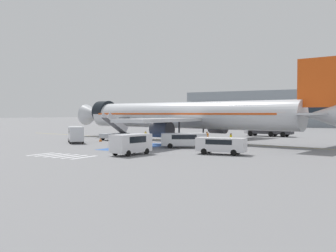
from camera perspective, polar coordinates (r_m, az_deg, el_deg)
ground_plane at (r=60.25m, az=3.43°, el=-2.23°), size 600.00×600.00×0.00m
apron_leadline_yellow at (r=60.74m, az=2.12°, el=-2.19°), size 80.51×12.95×0.01m
apron_stand_patch_blue at (r=50.41m, az=-4.41°, el=-3.03°), size 4.16×12.17×0.01m
apron_walkway_bar_0 at (r=43.32m, az=-17.99°, el=-3.91°), size 0.44×3.60×0.01m
apron_walkway_bar_1 at (r=42.44m, az=-16.91°, el=-4.01°), size 0.44×3.60×0.01m
apron_walkway_bar_2 at (r=41.57m, az=-15.78°, el=-4.12°), size 0.44×3.60×0.01m
apron_walkway_bar_3 at (r=40.72m, az=-14.60°, el=-4.24°), size 0.44×3.60×0.01m
apron_walkway_bar_4 at (r=39.88m, az=-13.38°, el=-4.36°), size 0.44×3.60×0.01m
apron_walkway_bar_5 at (r=39.07m, az=-12.10°, el=-4.47°), size 0.44×3.60×0.01m
airliner at (r=60.24m, az=2.57°, el=1.56°), size 48.02×33.32×11.02m
boarding_stairs_forward at (r=64.21m, az=-7.72°, el=-1.06°), size 2.92×5.47×4.43m
fuel_tanker at (r=75.62m, az=14.51°, el=-0.09°), size 8.89×3.05×3.56m
service_van_0 at (r=40.58m, az=-5.38°, el=-2.41°), size 2.49×4.71×2.13m
service_van_1 at (r=58.30m, az=-13.25°, el=-1.03°), size 4.93×4.73×2.37m
service_van_2 at (r=41.28m, az=7.71°, el=-2.63°), size 5.26×2.43×1.74m
service_van_3 at (r=48.77m, az=2.26°, el=-1.88°), size 5.66×4.57×1.82m
ground_crew_0 at (r=53.97m, az=5.66°, el=-1.60°), size 0.45×0.48×1.80m
ground_crew_1 at (r=57.98m, az=-3.27°, el=-1.44°), size 0.49×0.42×1.68m
ground_crew_2 at (r=54.11m, az=4.23°, el=-1.71°), size 0.47×0.46×1.62m
ground_crew_3 at (r=50.99m, az=9.10°, el=-1.85°), size 0.31×0.47×1.75m
traffic_cone_0 at (r=60.62m, az=-9.78°, el=-1.95°), size 0.53×0.53×0.59m
terminal_building at (r=133.14m, az=21.46°, el=2.40°), size 89.94×12.10×11.78m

